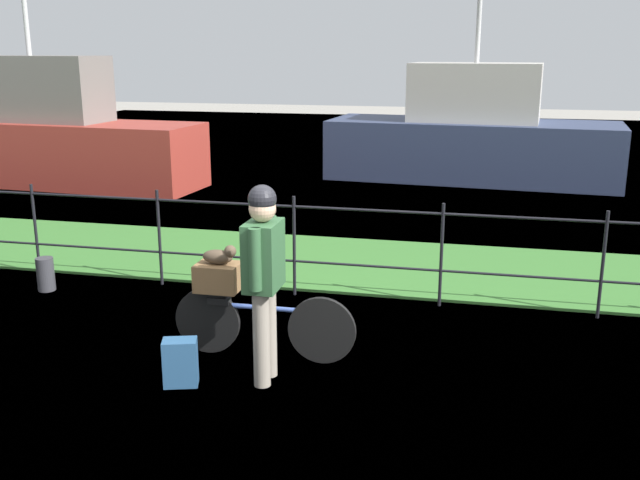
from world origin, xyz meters
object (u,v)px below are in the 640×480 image
Objects in this scene: wooden_crate at (218,277)px; terrier_dog at (220,256)px; moored_boat_mid at (38,137)px; moored_boat_near at (473,137)px; cyclist_person at (264,267)px; backpack_on_paving at (180,362)px; mooring_bollard at (46,274)px; bicycle_main at (261,323)px.

terrier_dog is (0.02, 0.00, 0.20)m from wooden_crate.
moored_boat_mid is (-6.73, 7.37, 0.21)m from wooden_crate.
wooden_crate is at bearing -101.35° from moored_boat_near.
cyclist_person is 1.07m from backpack_on_paving.
moored_boat_mid reaches higher than moored_boat_near.
cyclist_person is 4.21× the size of backpack_on_paving.
moored_boat_near is (4.59, 8.61, 0.70)m from mooring_bollard.
moored_boat_mid is (-6.75, 7.37, 0.01)m from terrier_dog.
backpack_on_paving is 10.76m from moored_boat_near.
mooring_bollard is at bearing -118.05° from moored_boat_near.
moored_boat_mid is at bearing -164.17° from moored_boat_near.
cyclist_person is 10.70m from moored_boat_mid.
mooring_bollard is 9.78m from moored_boat_near.
moored_boat_near is (1.41, 10.29, -0.10)m from cyclist_person.
bicycle_main is 3.25m from mooring_bollard.
backpack_on_paving is (-0.66, -0.24, -0.80)m from cyclist_person.
wooden_crate is at bearing -179.65° from terrier_dog.
bicycle_main reaches higher than mooring_bollard.
moored_boat_mid is at bearing 134.03° from bicycle_main.
moored_boat_mid is (-7.12, 7.37, 0.62)m from bicycle_main.
cyclist_person is 4.31× the size of mooring_bollard.
mooring_bollard is (-2.52, 1.92, -0.00)m from backpack_on_paving.
cyclist_person reaches higher than terrier_dog.
backpack_on_paving is (-0.49, -0.69, -0.13)m from bicycle_main.
backpack_on_paving is 0.07× the size of moored_boat_near.
cyclist_person reaches higher than wooden_crate.
backpack_on_paving is at bearing -99.72° from terrier_dog.
moored_boat_near reaches higher than backpack_on_paving.
wooden_crate is at bearing -25.27° from mooring_bollard.
bicycle_main is 4.22× the size of backpack_on_paving.
bicycle_main is at bearing -99.13° from moored_boat_near.
moored_boat_near is at bearing 78.65° from wooden_crate.
backpack_on_paving is (-0.09, -0.69, -0.54)m from wooden_crate.
moored_boat_near is at bearing 15.83° from moored_boat_mid.
moored_boat_mid is (-6.64, 8.06, 0.75)m from backpack_on_paving.
moored_boat_near is at bearing 61.95° from mooring_bollard.
terrier_dog is 0.79× the size of backpack_on_paving.
wooden_crate is 0.98× the size of backpack_on_paving.
bicycle_main is at bearing 111.30° from cyclist_person.
bicycle_main is at bearing 0.35° from terrier_dog.
moored_boat_mid reaches higher than mooring_bollard.
moored_boat_mid reaches higher than cyclist_person.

